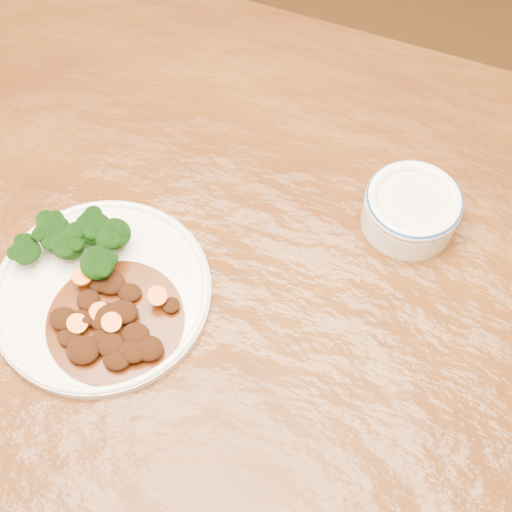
# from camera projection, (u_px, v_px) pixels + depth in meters

# --- Properties ---
(ground) EXTENTS (4.00, 4.00, 0.00)m
(ground) POSITION_uv_depth(u_px,v_px,m) (227.00, 442.00, 1.50)
(ground) COLOR #422710
(ground) RESTS_ON ground
(dining_table) EXTENTS (1.59, 1.06, 0.75)m
(dining_table) POSITION_uv_depth(u_px,v_px,m) (209.00, 292.00, 0.92)
(dining_table) COLOR #522D0E
(dining_table) RESTS_ON ground
(dinner_plate) EXTENTS (0.25, 0.25, 0.02)m
(dinner_plate) POSITION_uv_depth(u_px,v_px,m) (101.00, 292.00, 0.82)
(dinner_plate) COLOR silver
(dinner_plate) RESTS_ON dining_table
(broccoli_florets) EXTENTS (0.13, 0.09, 0.05)m
(broccoli_florets) POSITION_uv_depth(u_px,v_px,m) (79.00, 241.00, 0.82)
(broccoli_florets) COLOR #789E51
(broccoli_florets) RESTS_ON dinner_plate
(mince_stew) EXTENTS (0.16, 0.16, 0.03)m
(mince_stew) POSITION_uv_depth(u_px,v_px,m) (109.00, 323.00, 0.79)
(mince_stew) COLOR #4B1B08
(mince_stew) RESTS_ON dinner_plate
(dip_bowl) EXTENTS (0.12, 0.12, 0.05)m
(dip_bowl) POSITION_uv_depth(u_px,v_px,m) (411.00, 208.00, 0.86)
(dip_bowl) COLOR silver
(dip_bowl) RESTS_ON dining_table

